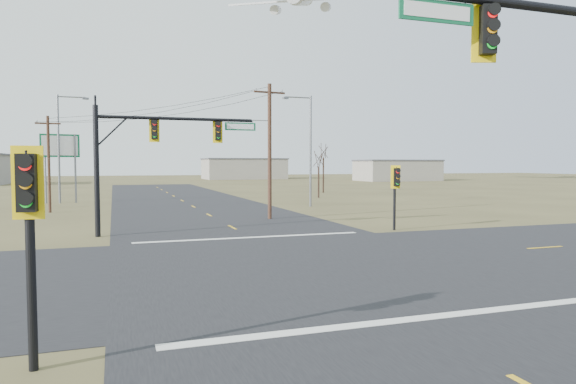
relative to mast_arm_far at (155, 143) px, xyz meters
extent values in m
plane|color=brown|center=(4.61, -10.57, -5.04)|extent=(320.00, 320.00, 0.00)
cube|color=black|center=(4.61, -10.57, -5.03)|extent=(160.00, 14.00, 0.02)
cube|color=black|center=(4.61, -10.57, -5.03)|extent=(14.00, 160.00, 0.02)
cube|color=silver|center=(4.61, -18.07, -5.01)|extent=(12.00, 0.40, 0.01)
cube|color=silver|center=(4.61, -3.07, -5.01)|extent=(12.00, 0.40, 0.01)
cylinder|color=black|center=(7.87, -19.64, 2.36)|extent=(11.43, 0.21, 0.21)
cube|color=#0D5F37|center=(4.28, -19.64, 2.01)|extent=(1.80, 0.05, 0.45)
cylinder|color=black|center=(-3.00, 0.00, -1.56)|extent=(0.28, 0.28, 6.97)
cylinder|color=black|center=(1.23, 0.00, 1.33)|extent=(8.46, 0.18, 0.18)
cube|color=#0D5F37|center=(4.80, 0.00, 0.98)|extent=(1.80, 0.05, 0.45)
cylinder|color=black|center=(13.37, -2.66, -3.22)|extent=(0.16, 0.16, 3.64)
cylinder|color=black|center=(-3.65, -18.45, -3.01)|extent=(0.17, 0.17, 4.06)
cylinder|color=#4C2E20|center=(8.19, 5.42, -0.33)|extent=(0.27, 0.27, 9.42)
cube|color=#4C2E20|center=(8.19, 5.42, 3.79)|extent=(2.30, 0.37, 0.12)
cylinder|color=#4C2E20|center=(-6.99, 15.65, -1.21)|extent=(0.22, 0.22, 7.66)
cube|color=#4C2E20|center=(-6.99, 15.65, 2.02)|extent=(1.87, 0.17, 0.12)
cylinder|color=slate|center=(-8.46, 26.18, -1.64)|extent=(0.18, 0.18, 6.80)
cylinder|color=slate|center=(-5.74, 26.18, -1.64)|extent=(0.18, 0.18, 6.80)
cube|color=#0D5F37|center=(-7.10, 26.18, 0.63)|extent=(3.58, 0.76, 2.27)
cylinder|color=slate|center=(14.78, 14.45, -0.04)|extent=(0.20, 0.20, 10.00)
cylinder|color=slate|center=(13.58, 14.45, 4.76)|extent=(2.40, 0.12, 0.12)
cube|color=slate|center=(12.38, 14.45, 4.66)|extent=(0.60, 0.45, 0.18)
cylinder|color=slate|center=(16.93, 34.92, -0.22)|extent=(0.19, 0.19, 9.64)
cylinder|color=slate|center=(15.78, 34.92, 4.40)|extent=(2.31, 0.12, 0.12)
cube|color=slate|center=(14.62, 34.92, 4.30)|extent=(0.58, 0.39, 0.17)
cylinder|color=slate|center=(-7.19, 25.86, 0.27)|extent=(0.21, 0.21, 10.62)
cylinder|color=slate|center=(-5.92, 25.86, 5.38)|extent=(2.55, 0.13, 0.13)
cube|color=slate|center=(-4.64, 25.86, 5.28)|extent=(0.64, 0.44, 0.19)
cylinder|color=black|center=(20.00, 25.27, -3.27)|extent=(0.18, 0.18, 3.53)
cylinder|color=black|center=(24.61, 34.89, -2.71)|extent=(0.20, 0.20, 4.66)
cube|color=gray|center=(29.61, 99.43, -2.54)|extent=(20.00, 12.00, 5.00)
cube|color=gray|center=(59.61, 74.43, -2.79)|extent=(18.00, 10.00, 4.50)
camera|label=1|loc=(-2.16, -28.92, -1.16)|focal=32.00mm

